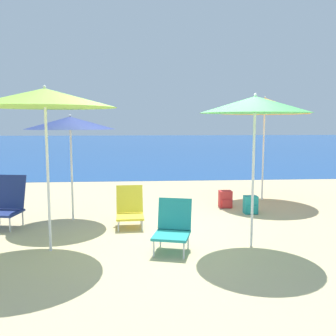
{
  "coord_description": "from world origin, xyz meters",
  "views": [
    {
      "loc": [
        -0.51,
        -5.53,
        1.78
      ],
      "look_at": [
        -0.04,
        0.81,
        1.0
      ],
      "focal_mm": 40.0,
      "sensor_mm": 36.0,
      "label": 1
    }
  ],
  "objects_px": {
    "beach_chair_teal": "(173,226)",
    "beach_umbrella_lime": "(45,98)",
    "beach_chair_navy": "(8,202)",
    "backpack_teal": "(251,205)",
    "beach_umbrella_navy": "(70,123)",
    "beach_chair_yellow": "(130,208)",
    "backpack_red": "(225,199)",
    "beach_umbrella_orange": "(265,106)",
    "beach_umbrella_green": "(255,105)"
  },
  "relations": [
    {
      "from": "beach_umbrella_lime",
      "to": "beach_chair_yellow",
      "type": "distance_m",
      "value": 2.4
    },
    {
      "from": "beach_umbrella_green",
      "to": "beach_umbrella_lime",
      "type": "distance_m",
      "value": 2.84
    },
    {
      "from": "beach_chair_teal",
      "to": "beach_chair_yellow",
      "type": "xyz_separation_m",
      "value": [
        -0.64,
        1.28,
        -0.03
      ]
    },
    {
      "from": "beach_umbrella_navy",
      "to": "beach_chair_navy",
      "type": "bearing_deg",
      "value": -161.98
    },
    {
      "from": "beach_chair_navy",
      "to": "beach_chair_teal",
      "type": "bearing_deg",
      "value": -18.07
    },
    {
      "from": "beach_umbrella_green",
      "to": "backpack_red",
      "type": "relative_size",
      "value": 6.19
    },
    {
      "from": "beach_chair_yellow",
      "to": "beach_umbrella_lime",
      "type": "bearing_deg",
      "value": -134.21
    },
    {
      "from": "beach_chair_navy",
      "to": "backpack_red",
      "type": "xyz_separation_m",
      "value": [
        4.05,
        1.14,
        -0.25
      ]
    },
    {
      "from": "beach_chair_teal",
      "to": "beach_chair_navy",
      "type": "xyz_separation_m",
      "value": [
        -2.72,
        1.41,
        0.08
      ]
    },
    {
      "from": "backpack_teal",
      "to": "backpack_red",
      "type": "distance_m",
      "value": 0.68
    },
    {
      "from": "beach_chair_teal",
      "to": "beach_umbrella_green",
      "type": "bearing_deg",
      "value": 18.01
    },
    {
      "from": "beach_umbrella_navy",
      "to": "beach_umbrella_lime",
      "type": "xyz_separation_m",
      "value": [
        -0.01,
        -1.67,
        0.33
      ]
    },
    {
      "from": "beach_umbrella_green",
      "to": "beach_chair_yellow",
      "type": "distance_m",
      "value": 2.74
    },
    {
      "from": "beach_umbrella_orange",
      "to": "backpack_red",
      "type": "xyz_separation_m",
      "value": [
        -1.02,
        -0.71,
        -1.97
      ]
    },
    {
      "from": "beach_umbrella_orange",
      "to": "backpack_teal",
      "type": "relative_size",
      "value": 6.76
    },
    {
      "from": "beach_chair_teal",
      "to": "backpack_red",
      "type": "relative_size",
      "value": 2.0
    },
    {
      "from": "beach_umbrella_navy",
      "to": "backpack_teal",
      "type": "relative_size",
      "value": 5.5
    },
    {
      "from": "beach_umbrella_navy",
      "to": "beach_chair_navy",
      "type": "height_order",
      "value": "beach_umbrella_navy"
    },
    {
      "from": "beach_chair_navy",
      "to": "backpack_red",
      "type": "height_order",
      "value": "beach_chair_navy"
    },
    {
      "from": "backpack_red",
      "to": "beach_umbrella_green",
      "type": "bearing_deg",
      "value": -94.29
    },
    {
      "from": "beach_umbrella_green",
      "to": "backpack_red",
      "type": "bearing_deg",
      "value": 85.71
    },
    {
      "from": "beach_umbrella_orange",
      "to": "backpack_teal",
      "type": "bearing_deg",
      "value": -117.0
    },
    {
      "from": "beach_chair_navy",
      "to": "beach_chair_yellow",
      "type": "xyz_separation_m",
      "value": [
        2.09,
        -0.13,
        -0.11
      ]
    },
    {
      "from": "beach_umbrella_navy",
      "to": "beach_chair_yellow",
      "type": "distance_m",
      "value": 1.85
    },
    {
      "from": "beach_chair_teal",
      "to": "beach_umbrella_lime",
      "type": "bearing_deg",
      "value": -167.52
    },
    {
      "from": "beach_umbrella_green",
      "to": "beach_umbrella_orange",
      "type": "bearing_deg",
      "value": 69.27
    },
    {
      "from": "beach_chair_teal",
      "to": "beach_chair_navy",
      "type": "bearing_deg",
      "value": 167.55
    },
    {
      "from": "beach_chair_navy",
      "to": "backpack_teal",
      "type": "relative_size",
      "value": 2.48
    },
    {
      "from": "beach_umbrella_lime",
      "to": "backpack_teal",
      "type": "distance_m",
      "value": 4.35
    },
    {
      "from": "beach_chair_navy",
      "to": "backpack_teal",
      "type": "bearing_deg",
      "value": 16.62
    },
    {
      "from": "beach_chair_navy",
      "to": "beach_umbrella_navy",
      "type": "bearing_deg",
      "value": 27.34
    },
    {
      "from": "beach_chair_teal",
      "to": "beach_umbrella_orange",
      "type": "bearing_deg",
      "value": 69.12
    },
    {
      "from": "beach_chair_yellow",
      "to": "backpack_red",
      "type": "xyz_separation_m",
      "value": [
        1.96,
        1.27,
        -0.14
      ]
    },
    {
      "from": "beach_chair_navy",
      "to": "beach_umbrella_lime",
      "type": "bearing_deg",
      "value": -43.33
    },
    {
      "from": "beach_umbrella_navy",
      "to": "backpack_teal",
      "type": "bearing_deg",
      "value": 3.89
    },
    {
      "from": "beach_umbrella_green",
      "to": "beach_umbrella_orange",
      "type": "height_order",
      "value": "beach_umbrella_orange"
    },
    {
      "from": "beach_umbrella_orange",
      "to": "beach_chair_navy",
      "type": "xyz_separation_m",
      "value": [
        -5.07,
        -1.84,
        -1.72
      ]
    },
    {
      "from": "beach_umbrella_navy",
      "to": "backpack_teal",
      "type": "height_order",
      "value": "beach_umbrella_navy"
    },
    {
      "from": "beach_umbrella_lime",
      "to": "beach_chair_navy",
      "type": "xyz_separation_m",
      "value": [
        -1.02,
        1.34,
        -1.68
      ]
    },
    {
      "from": "beach_umbrella_navy",
      "to": "backpack_red",
      "type": "height_order",
      "value": "beach_umbrella_navy"
    },
    {
      "from": "beach_umbrella_lime",
      "to": "beach_chair_teal",
      "type": "bearing_deg",
      "value": -2.46
    },
    {
      "from": "beach_umbrella_navy",
      "to": "beach_umbrella_orange",
      "type": "bearing_deg",
      "value": 20.45
    },
    {
      "from": "beach_umbrella_green",
      "to": "beach_chair_navy",
      "type": "distance_m",
      "value": 4.39
    },
    {
      "from": "beach_chair_teal",
      "to": "backpack_red",
      "type": "xyz_separation_m",
      "value": [
        1.33,
        2.55,
        -0.17
      ]
    },
    {
      "from": "beach_umbrella_orange",
      "to": "beach_umbrella_lime",
      "type": "height_order",
      "value": "beach_umbrella_orange"
    },
    {
      "from": "beach_umbrella_navy",
      "to": "beach_chair_navy",
      "type": "distance_m",
      "value": 1.73
    },
    {
      "from": "beach_umbrella_orange",
      "to": "beach_umbrella_lime",
      "type": "distance_m",
      "value": 5.15
    },
    {
      "from": "beach_umbrella_orange",
      "to": "beach_umbrella_lime",
      "type": "relative_size",
      "value": 1.04
    },
    {
      "from": "beach_umbrella_navy",
      "to": "beach_chair_yellow",
      "type": "xyz_separation_m",
      "value": [
        1.05,
        -0.47,
        -1.45
      ]
    },
    {
      "from": "beach_umbrella_lime",
      "to": "backpack_teal",
      "type": "relative_size",
      "value": 6.5
    }
  ]
}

